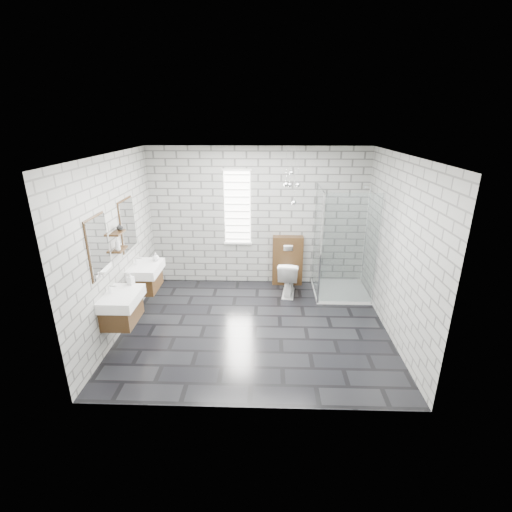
{
  "coord_description": "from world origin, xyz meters",
  "views": [
    {
      "loc": [
        0.19,
        -5.23,
        3.17
      ],
      "look_at": [
        0.01,
        0.35,
        1.09
      ],
      "focal_mm": 26.0,
      "sensor_mm": 36.0,
      "label": 1
    }
  ],
  "objects_px": {
    "vanity_right": "(144,270)",
    "shower_enclosure": "(338,271)",
    "vanity_left": "(119,300)",
    "toilet": "(288,277)",
    "cistern_panel": "(287,260)"
  },
  "relations": [
    {
      "from": "vanity_right",
      "to": "toilet",
      "type": "xyz_separation_m",
      "value": [
        2.5,
        0.71,
        -0.42
      ]
    },
    {
      "from": "vanity_left",
      "to": "toilet",
      "type": "xyz_separation_m",
      "value": [
        2.5,
        1.81,
        -0.42
      ]
    },
    {
      "from": "vanity_right",
      "to": "cistern_panel",
      "type": "height_order",
      "value": "vanity_right"
    },
    {
      "from": "cistern_panel",
      "to": "toilet",
      "type": "xyz_separation_m",
      "value": [
        0.0,
        -0.48,
        -0.16
      ]
    },
    {
      "from": "vanity_left",
      "to": "cistern_panel",
      "type": "height_order",
      "value": "vanity_left"
    },
    {
      "from": "cistern_panel",
      "to": "vanity_left",
      "type": "bearing_deg",
      "value": -137.52
    },
    {
      "from": "shower_enclosure",
      "to": "toilet",
      "type": "height_order",
      "value": "shower_enclosure"
    },
    {
      "from": "shower_enclosure",
      "to": "vanity_left",
      "type": "bearing_deg",
      "value": -152.52
    },
    {
      "from": "vanity_right",
      "to": "shower_enclosure",
      "type": "height_order",
      "value": "shower_enclosure"
    },
    {
      "from": "vanity_right",
      "to": "shower_enclosure",
      "type": "distance_m",
      "value": 3.48
    },
    {
      "from": "vanity_right",
      "to": "shower_enclosure",
      "type": "bearing_deg",
      "value": 11.14
    },
    {
      "from": "cistern_panel",
      "to": "shower_enclosure",
      "type": "xyz_separation_m",
      "value": [
        0.91,
        -0.52,
        0.0
      ]
    },
    {
      "from": "vanity_left",
      "to": "vanity_right",
      "type": "bearing_deg",
      "value": 90.0
    },
    {
      "from": "vanity_left",
      "to": "vanity_right",
      "type": "height_order",
      "value": "same"
    },
    {
      "from": "vanity_right",
      "to": "vanity_left",
      "type": "bearing_deg",
      "value": -90.0
    }
  ]
}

